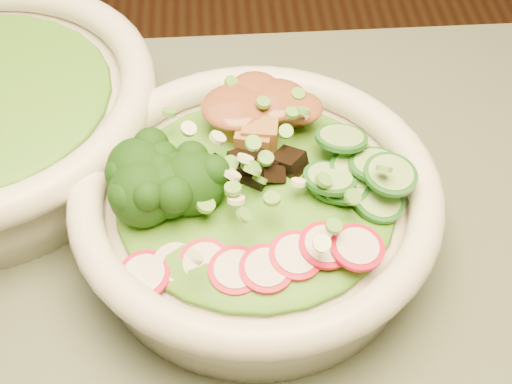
{
  "coord_description": "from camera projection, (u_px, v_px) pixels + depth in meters",
  "views": [
    {
      "loc": [
        -0.01,
        -0.22,
        1.21
      ],
      "look_at": [
        0.01,
        0.12,
        0.81
      ],
      "focal_mm": 50.0,
      "sensor_mm": 36.0,
      "label": 1
    }
  ],
  "objects": [
    {
      "name": "tofu_cubes",
      "position": [
        254.0,
        119.0,
        0.56
      ],
      "size": [
        0.1,
        0.08,
        0.04
      ],
      "primitive_type": null,
      "rotation": [
        0.0,
        0.0,
        -0.23
      ],
      "color": "olive",
      "rests_on": "salad_bowl"
    },
    {
      "name": "scallion_garnish",
      "position": [
        256.0,
        168.0,
        0.51
      ],
      "size": [
        0.2,
        0.2,
        0.02
      ],
      "primitive_type": null,
      "color": "#579D37",
      "rests_on": "salad_bowl"
    },
    {
      "name": "radish_slices",
      "position": [
        266.0,
        263.0,
        0.48
      ],
      "size": [
        0.12,
        0.07,
        0.02
      ],
      "primitive_type": null,
      "rotation": [
        0.0,
        0.0,
        -0.23
      ],
      "color": "#B10D28",
      "rests_on": "salad_bowl"
    },
    {
      "name": "lettuce_bed",
      "position": [
        256.0,
        191.0,
        0.53
      ],
      "size": [
        0.21,
        0.21,
        0.02
      ],
      "primitive_type": "ellipsoid",
      "color": "#336A16",
      "rests_on": "salad_bowl"
    },
    {
      "name": "peanut_sauce",
      "position": [
        254.0,
        106.0,
        0.55
      ],
      "size": [
        0.07,
        0.06,
        0.02
      ],
      "primitive_type": "ellipsoid",
      "color": "brown",
      "rests_on": "tofu_cubes"
    },
    {
      "name": "cucumber_slices",
      "position": [
        348.0,
        178.0,
        0.52
      ],
      "size": [
        0.09,
        0.09,
        0.04
      ],
      "primitive_type": null,
      "rotation": [
        0.0,
        0.0,
        -0.23
      ],
      "color": "#94CA70",
      "rests_on": "salad_bowl"
    },
    {
      "name": "salad_bowl",
      "position": [
        256.0,
        209.0,
        0.54
      ],
      "size": [
        0.28,
        0.28,
        0.08
      ],
      "rotation": [
        0.0,
        0.0,
        -0.23
      ],
      "color": "silver",
      "rests_on": "dining_table"
    },
    {
      "name": "mushroom_heap",
      "position": [
        255.0,
        165.0,
        0.52
      ],
      "size": [
        0.09,
        0.09,
        0.04
      ],
      "primitive_type": null,
      "rotation": [
        0.0,
        0.0,
        -0.23
      ],
      "color": "black",
      "rests_on": "salad_bowl"
    },
    {
      "name": "broccoli_florets",
      "position": [
        167.0,
        182.0,
        0.51
      ],
      "size": [
        0.1,
        0.09,
        0.05
      ],
      "primitive_type": null,
      "rotation": [
        0.0,
        0.0,
        -0.23
      ],
      "color": "black",
      "rests_on": "salad_bowl"
    }
  ]
}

